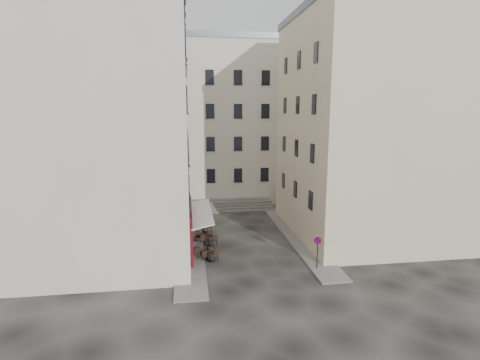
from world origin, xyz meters
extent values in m
plane|color=black|center=(0.00, 0.00, 0.00)|extent=(90.00, 90.00, 0.00)
cube|color=slate|center=(-4.50, 4.00, 0.06)|extent=(2.00, 22.00, 0.12)
cube|color=slate|center=(4.50, 3.00, 0.06)|extent=(2.00, 18.00, 0.12)
cube|color=beige|center=(-10.50, 3.00, 10.00)|extent=(12.00, 16.00, 20.00)
cube|color=beige|center=(10.50, 3.50, 9.00)|extent=(12.00, 14.00, 18.00)
cube|color=slate|center=(10.50, 3.50, 18.30)|extent=(12.20, 14.20, 0.60)
cube|color=beige|center=(-1.00, 19.00, 9.00)|extent=(18.00, 10.00, 18.00)
cube|color=slate|center=(-1.00, 19.00, 18.30)|extent=(18.20, 10.20, 0.60)
cube|color=#44090E|center=(-4.42, 1.00, 1.75)|extent=(0.25, 7.00, 3.50)
cube|color=black|center=(-4.38, 1.00, 1.40)|extent=(0.06, 3.85, 2.00)
cube|color=silver|center=(-3.60, 1.00, 2.95)|extent=(1.58, 7.30, 0.41)
cube|color=#5C5A57|center=(0.00, 11.90, 0.10)|extent=(9.00, 1.80, 0.20)
cube|color=#5C5A57|center=(0.00, 12.35, 0.30)|extent=(9.00, 1.80, 0.20)
cube|color=#5C5A57|center=(0.00, 12.80, 0.50)|extent=(9.00, 1.80, 0.20)
cube|color=#5C5A57|center=(0.00, 13.25, 0.70)|extent=(9.00, 1.80, 0.20)
cylinder|color=black|center=(-3.25, -1.00, 0.45)|extent=(0.10, 0.10, 0.90)
sphere|color=black|center=(-3.25, -1.00, 0.92)|extent=(0.12, 0.12, 0.12)
cylinder|color=black|center=(-3.25, 2.50, 0.45)|extent=(0.10, 0.10, 0.90)
sphere|color=black|center=(-3.25, 2.50, 0.92)|extent=(0.12, 0.12, 0.12)
cylinder|color=black|center=(-3.25, 6.00, 0.45)|extent=(0.10, 0.10, 0.90)
sphere|color=black|center=(-3.25, 6.00, 0.92)|extent=(0.12, 0.12, 0.12)
cylinder|color=black|center=(3.94, -3.75, 1.15)|extent=(0.06, 0.06, 2.31)
cylinder|color=#BB0C0C|center=(3.94, -3.75, 2.08)|extent=(0.53, 0.10, 0.54)
cylinder|color=#0D0B66|center=(3.94, -3.78, 2.08)|extent=(0.39, 0.09, 0.39)
cube|color=#BB0C0C|center=(3.94, -3.80, 2.08)|extent=(0.31, 0.07, 0.31)
cylinder|color=black|center=(-3.09, -1.45, 0.06)|extent=(0.32, 0.32, 0.02)
cylinder|color=black|center=(-3.09, -1.45, 0.36)|extent=(0.04, 0.04, 0.62)
cylinder|color=black|center=(-3.09, -1.45, 0.64)|extent=(0.54, 0.54, 0.04)
cube|color=black|center=(-2.69, -1.45, 0.40)|extent=(0.34, 0.34, 0.80)
cube|color=black|center=(-3.50, -1.36, 0.40)|extent=(0.34, 0.34, 0.80)
cylinder|color=black|center=(-3.35, -1.06, 0.07)|extent=(0.37, 0.37, 0.02)
cylinder|color=black|center=(-3.35, -1.06, 0.41)|extent=(0.05, 0.05, 0.72)
cylinder|color=black|center=(-3.35, -1.06, 0.74)|extent=(0.62, 0.62, 0.04)
cube|color=black|center=(-2.89, -1.06, 0.46)|extent=(0.39, 0.39, 0.92)
cube|color=black|center=(-3.82, -0.96, 0.46)|extent=(0.39, 0.39, 0.92)
cylinder|color=black|center=(-3.01, 1.65, 0.07)|extent=(0.37, 0.37, 0.02)
cylinder|color=black|center=(-3.01, 1.65, 0.41)|extent=(0.05, 0.05, 0.73)
cylinder|color=black|center=(-3.01, 1.65, 0.75)|extent=(0.62, 0.62, 0.04)
cube|color=black|center=(-2.54, 1.65, 0.47)|extent=(0.39, 0.39, 0.93)
cube|color=black|center=(-3.47, 1.75, 0.47)|extent=(0.39, 0.39, 0.93)
cylinder|color=black|center=(-3.36, 2.54, 0.08)|extent=(0.39, 0.39, 0.02)
cylinder|color=black|center=(-3.36, 2.54, 0.43)|extent=(0.05, 0.05, 0.75)
cylinder|color=black|center=(-3.36, 2.54, 0.78)|extent=(0.65, 0.65, 0.04)
cube|color=black|center=(-2.88, 2.54, 0.48)|extent=(0.41, 0.41, 0.97)
cube|color=black|center=(-3.85, 2.65, 0.48)|extent=(0.41, 0.41, 0.97)
cylinder|color=black|center=(-3.15, 5.26, 0.07)|extent=(0.35, 0.35, 0.02)
cylinder|color=black|center=(-3.15, 5.26, 0.39)|extent=(0.05, 0.05, 0.68)
cylinder|color=black|center=(-3.15, 5.26, 0.70)|extent=(0.58, 0.58, 0.04)
cube|color=black|center=(-2.71, 5.26, 0.44)|extent=(0.37, 0.37, 0.88)
cube|color=black|center=(-3.59, 5.35, 0.44)|extent=(0.37, 0.37, 0.88)
imported|color=#242228|center=(-3.20, 3.39, 0.88)|extent=(0.75, 0.63, 1.75)
camera|label=1|loc=(-4.52, -26.48, 10.60)|focal=28.00mm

